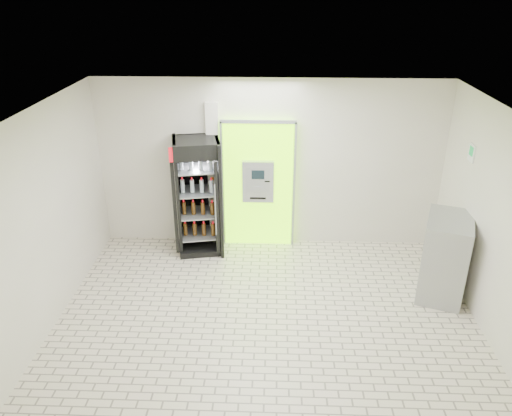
{
  "coord_description": "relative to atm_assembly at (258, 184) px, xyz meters",
  "views": [
    {
      "loc": [
        0.07,
        -5.73,
        4.47
      ],
      "look_at": [
        -0.19,
        1.2,
        1.26
      ],
      "focal_mm": 35.0,
      "sensor_mm": 36.0,
      "label": 1
    }
  ],
  "objects": [
    {
      "name": "atm_assembly",
      "position": [
        0.0,
        0.0,
        0.0
      ],
      "size": [
        1.3,
        0.24,
        2.33
      ],
      "color": "#7AE702",
      "rests_on": "ground"
    },
    {
      "name": "beverage_cooler",
      "position": [
        -1.03,
        -0.26,
        -0.19
      ],
      "size": [
        0.89,
        0.85,
        2.05
      ],
      "rotation": [
        0.0,
        0.0,
        0.2
      ],
      "color": "black",
      "rests_on": "ground"
    },
    {
      "name": "room_shell",
      "position": [
        0.2,
        -2.41,
        0.67
      ],
      "size": [
        6.0,
        6.0,
        6.0
      ],
      "color": "silver",
      "rests_on": "ground"
    },
    {
      "name": "ground",
      "position": [
        0.2,
        -2.41,
        -1.17
      ],
      "size": [
        6.0,
        6.0,
        0.0
      ],
      "primitive_type": "plane",
      "color": "beige",
      "rests_on": "ground"
    },
    {
      "name": "steel_cabinet",
      "position": [
        2.87,
        -1.53,
        -0.53
      ],
      "size": [
        0.94,
        1.12,
        1.28
      ],
      "rotation": [
        0.0,
        0.0,
        -0.34
      ],
      "color": "#97999E",
      "rests_on": "ground"
    },
    {
      "name": "exit_sign",
      "position": [
        3.19,
        -1.01,
        0.95
      ],
      "size": [
        0.02,
        0.22,
        0.26
      ],
      "color": "white",
      "rests_on": "room_shell"
    },
    {
      "name": "pillar",
      "position": [
        -0.78,
        0.04,
        0.13
      ],
      "size": [
        0.22,
        0.11,
        2.6
      ],
      "color": "silver",
      "rests_on": "ground"
    }
  ]
}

